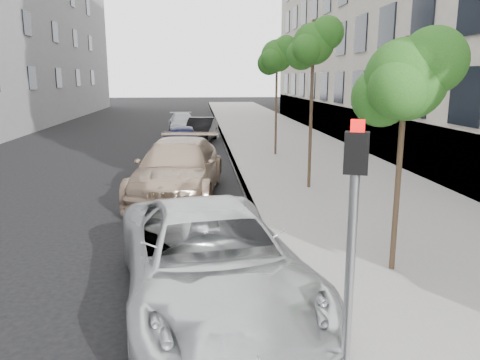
{
  "coord_description": "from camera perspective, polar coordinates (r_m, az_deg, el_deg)",
  "views": [
    {
      "loc": [
        -0.27,
        -6.19,
        3.55
      ],
      "look_at": [
        0.56,
        3.06,
        1.5
      ],
      "focal_mm": 35.0,
      "sensor_mm": 36.0,
      "label": 1
    }
  ],
  "objects": [
    {
      "name": "signal_pole",
      "position": [
        4.98,
        13.52,
        -5.74
      ],
      "size": [
        0.29,
        0.25,
        3.0
      ],
      "rotation": [
        0.0,
        0.0,
        -0.35
      ],
      "color": "#939699",
      "rests_on": "sidewalk"
    },
    {
      "name": "sedan_rear",
      "position": [
        31.2,
        -7.04,
        6.94
      ],
      "size": [
        2.09,
        4.38,
        1.23
      ],
      "primitive_type": "imported",
      "rotation": [
        0.0,
        0.0,
        0.09
      ],
      "color": "#9DA0A4",
      "rests_on": "ground"
    },
    {
      "name": "sidewalk",
      "position": [
        30.73,
        3.47,
        5.91
      ],
      "size": [
        6.4,
        72.0,
        0.14
      ],
      "primitive_type": "cube",
      "color": "gray",
      "rests_on": "ground"
    },
    {
      "name": "tree_near",
      "position": [
        8.45,
        19.7,
        11.5
      ],
      "size": [
        1.72,
        1.52,
        4.22
      ],
      "color": "#38281C",
      "rests_on": "sidewalk"
    },
    {
      "name": "curb",
      "position": [
        30.43,
        -2.39,
        5.85
      ],
      "size": [
        0.15,
        72.0,
        0.14
      ],
      "primitive_type": "cube",
      "color": "#9E9B93",
      "rests_on": "ground"
    },
    {
      "name": "ground",
      "position": [
        7.14,
        -2.43,
        -17.37
      ],
      "size": [
        160.0,
        160.0,
        0.0
      ],
      "primitive_type": "plane",
      "color": "black",
      "rests_on": "ground"
    },
    {
      "name": "tree_far",
      "position": [
        21.0,
        4.6,
        14.84
      ],
      "size": [
        1.73,
        1.53,
        5.17
      ],
      "color": "#38281C",
      "rests_on": "sidewalk"
    },
    {
      "name": "sedan_blue",
      "position": [
        21.86,
        -7.1,
        4.83
      ],
      "size": [
        1.82,
        4.14,
        1.39
      ],
      "primitive_type": "imported",
      "rotation": [
        0.0,
        0.0,
        0.04
      ],
      "color": "#0F1433",
      "rests_on": "ground"
    },
    {
      "name": "tree_mid",
      "position": [
        14.65,
        9.03,
        16.03
      ],
      "size": [
        1.61,
        1.41,
        5.17
      ],
      "color": "#38281C",
      "rests_on": "sidewalk"
    },
    {
      "name": "suv",
      "position": [
        14.26,
        -7.55,
        1.4
      ],
      "size": [
        3.08,
        6.08,
        1.69
      ],
      "primitive_type": "imported",
      "rotation": [
        0.0,
        0.0,
        -0.13
      ],
      "color": "tan",
      "rests_on": "ground"
    },
    {
      "name": "minivan",
      "position": [
        7.36,
        -3.61,
        -9.66
      ],
      "size": [
        3.46,
        5.97,
        1.56
      ],
      "primitive_type": "imported",
      "rotation": [
        0.0,
        0.0,
        0.16
      ],
      "color": "silver",
      "rests_on": "ground"
    },
    {
      "name": "sedan_black",
      "position": [
        26.46,
        -4.77,
        6.13
      ],
      "size": [
        2.07,
        4.2,
        1.33
      ],
      "primitive_type": "imported",
      "rotation": [
        0.0,
        0.0,
        -0.17
      ],
      "color": "black",
      "rests_on": "ground"
    }
  ]
}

